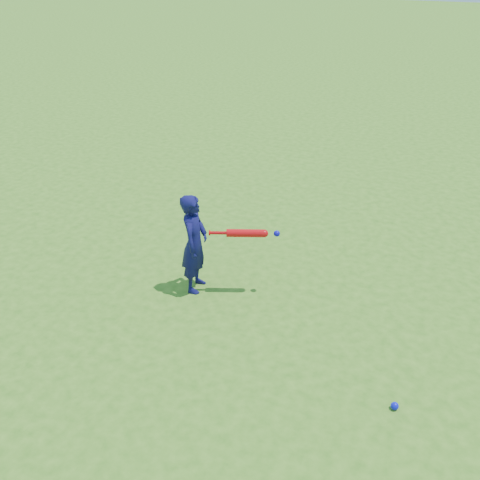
% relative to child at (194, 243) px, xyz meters
% --- Properties ---
extents(ground, '(80.00, 80.00, 0.00)m').
position_rel_child_xyz_m(ground, '(0.25, 0.16, -0.58)').
color(ground, '#3C761C').
rests_on(ground, ground).
extents(child, '(0.35, 0.47, 1.15)m').
position_rel_child_xyz_m(child, '(0.00, 0.00, 0.00)').
color(child, '#11104B').
rests_on(child, ground).
extents(ground_ball_blue, '(0.07, 0.07, 0.07)m').
position_rel_child_xyz_m(ground_ball_blue, '(2.40, -0.94, -0.54)').
color(ground_ball_blue, '#0D11E6').
rests_on(ground_ball_blue, ground).
extents(bat_swing, '(0.72, 0.34, 0.09)m').
position_rel_child_xyz_m(bat_swing, '(0.57, 0.19, 0.16)').
color(bat_swing, red).
rests_on(bat_swing, ground).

